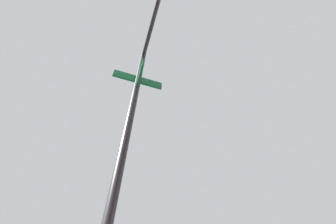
# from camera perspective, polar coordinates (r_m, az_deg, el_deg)

# --- Properties ---
(traffic_signal_near) EXTENTS (2.35, 2.14, 6.30)m
(traffic_signal_near) POSITION_cam_1_polar(r_m,az_deg,el_deg) (3.01, -5.64, 20.46)
(traffic_signal_near) COLOR black
(traffic_signal_near) RESTS_ON ground_plane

